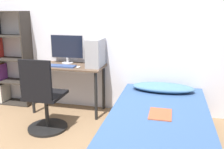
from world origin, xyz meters
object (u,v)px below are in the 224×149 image
at_px(bookshelf, 6,62).
at_px(bed, 159,129).
at_px(pc_tower, 96,53).
at_px(keyboard, 62,66).
at_px(monitor, 67,48).
at_px(office_chair, 44,103).

bearing_deg(bookshelf, bed, -17.91).
bearing_deg(pc_tower, bed, -37.58).
distance_m(bookshelf, keyboard, 1.10).
xyz_separation_m(bed, monitor, (-1.47, 0.87, 0.75)).
bearing_deg(office_chair, keyboard, 90.02).
bearing_deg(pc_tower, keyboard, -163.48).
height_order(office_chair, monitor, monitor).
xyz_separation_m(bookshelf, pc_tower, (1.55, -0.06, 0.23)).
distance_m(bookshelf, office_chair, 1.37).
xyz_separation_m(bookshelf, keyboard, (1.08, -0.20, 0.04)).
height_order(monitor, pc_tower, monitor).
bearing_deg(monitor, keyboard, -85.81).
xyz_separation_m(office_chair, monitor, (-0.02, 0.84, 0.58)).
relative_size(monitor, pc_tower, 1.32).
xyz_separation_m(monitor, keyboard, (0.02, -0.25, -0.23)).
xyz_separation_m(bed, pc_tower, (-0.98, 0.76, 0.71)).
height_order(bed, monitor, monitor).
bearing_deg(pc_tower, monitor, 167.16).
relative_size(monitor, keyboard, 1.31).
distance_m(monitor, pc_tower, 0.50).
bearing_deg(pc_tower, office_chair, -123.10).
bearing_deg(office_chair, bookshelf, 143.93).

